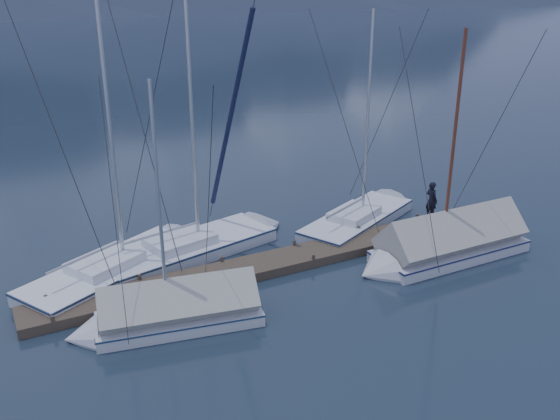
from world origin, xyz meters
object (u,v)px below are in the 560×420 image
object	(u,v)px
sailboat_covered_far	(164,316)
person	(432,200)
sailboat_open_left	(136,261)
sailboat_covered_near	(439,248)
sailboat_open_right	(368,215)
sailboat_open_mid	(211,243)

from	to	relation	value
sailboat_covered_far	person	world-z (taller)	sailboat_covered_far
sailboat_open_left	person	size ratio (longest dim) A/B	6.54
sailboat_covered_near	sailboat_covered_far	size ratio (longest dim) A/B	1.14
sailboat_open_left	sailboat_covered_near	xyz separation A→B (m)	(10.19, -4.83, 0.28)
sailboat_covered_near	sailboat_open_right	bearing A→B (deg)	88.68
sailboat_open_mid	person	distance (m)	9.45
sailboat_covered_near	person	xyz separation A→B (m)	(1.96, 2.74, 0.68)
sailboat_open_left	sailboat_covered_far	size ratio (longest dim) A/B	1.29
sailboat_open_right	person	distance (m)	2.82
sailboat_open_mid	sailboat_covered_near	size ratio (longest dim) A/B	1.14
sailboat_open_left	sailboat_open_mid	xyz separation A→B (m)	(3.03, 0.20, 0.00)
sailboat_open_mid	sailboat_covered_near	bearing A→B (deg)	-35.09
sailboat_open_right	person	bearing A→B (deg)	-45.54
sailboat_covered_far	sailboat_open_mid	bearing A→B (deg)	54.41
sailboat_open_left	sailboat_covered_near	bearing A→B (deg)	-25.37
sailboat_covered_far	person	distance (m)	12.79
sailboat_open_left	sailboat_open_right	size ratio (longest dim) A/B	1.09
sailboat_open_left	sailboat_open_mid	world-z (taller)	sailboat_open_mid
sailboat_open_left	sailboat_covered_far	distance (m)	4.58
sailboat_open_right	sailboat_covered_far	world-z (taller)	sailboat_open_right
sailboat_open_mid	sailboat_open_right	world-z (taller)	sailboat_open_mid
sailboat_open_left	sailboat_covered_far	xyz separation A→B (m)	(-0.38, -4.56, 0.21)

